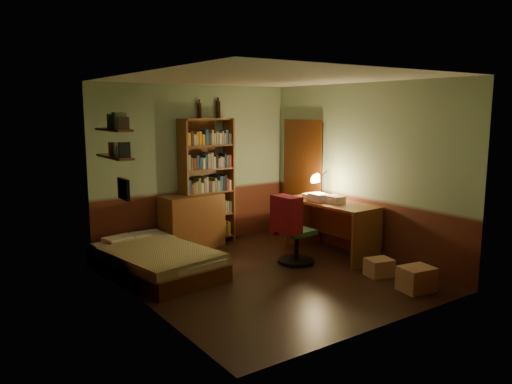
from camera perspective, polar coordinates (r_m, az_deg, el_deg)
floor at (r=6.85m, az=1.21°, el=-9.49°), size 3.50×4.00×0.02m
ceiling at (r=6.49m, az=1.29°, el=12.96°), size 3.50×4.00×0.02m
wall_back at (r=8.24m, az=-6.99°, el=3.02°), size 3.50×0.02×2.60m
wall_left at (r=5.70m, az=-13.24°, el=-0.00°), size 0.02×4.00×2.60m
wall_right at (r=7.70m, az=11.93°, el=2.44°), size 0.02×4.00×2.60m
wall_front at (r=5.07m, az=14.69°, el=-1.21°), size 3.50×0.02×2.60m
doorway at (r=8.65m, az=5.42°, el=1.35°), size 0.06×0.90×2.00m
door_trim at (r=8.62m, az=5.25°, el=1.33°), size 0.02×0.98×2.08m
bed at (r=7.01m, az=-11.51°, el=-6.61°), size 1.30×2.11×0.59m
dresser at (r=8.08m, az=-7.33°, el=-3.36°), size 1.01×0.56×0.86m
mini_stereo at (r=8.18m, az=-6.63°, el=0.34°), size 0.26×0.21×0.12m
bookshelf at (r=8.20m, az=-5.62°, el=1.14°), size 0.91×0.39×2.07m
bottle_left at (r=8.18m, az=-6.47°, el=9.22°), size 0.08×0.08×0.24m
bottle_right at (r=8.35m, az=-4.34°, el=9.37°), size 0.08×0.08×0.27m
desk at (r=7.73m, az=8.46°, el=-4.11°), size 0.70×1.56×0.82m
paper_stack at (r=7.56m, az=8.99°, el=-0.83°), size 0.22×0.29×0.11m
desk_lamp at (r=8.01m, az=7.75°, el=1.49°), size 0.22×0.22×0.58m
office_chair at (r=7.22m, az=4.68°, el=-4.35°), size 0.51×0.45×0.99m
red_jacket at (r=6.96m, az=4.59°, el=1.47°), size 0.36×0.49×0.52m
wall_shelf_lower at (r=6.73m, az=-15.84°, el=3.88°), size 0.20×0.90×0.03m
wall_shelf_upper at (r=6.71m, az=-15.97°, el=6.85°), size 0.20×0.90×0.03m
framed_picture at (r=6.28m, az=-14.89°, el=0.32°), size 0.04×0.32×0.26m
cardboard_box_a at (r=6.53m, az=17.88°, el=-9.43°), size 0.44×0.38×0.30m
cardboard_box_b at (r=6.96m, az=13.88°, el=-8.36°), size 0.39×0.34×0.23m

